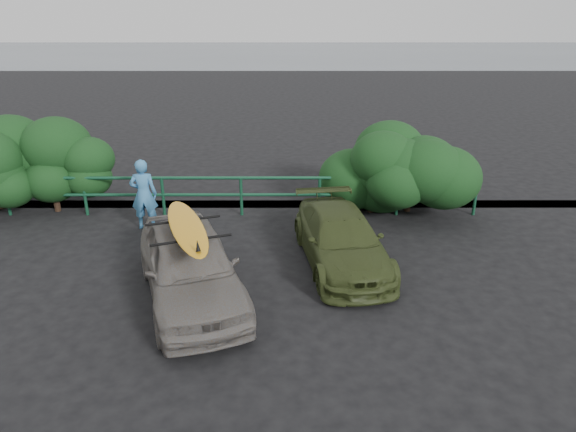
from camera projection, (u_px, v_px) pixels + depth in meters
name	position (u px, v px, depth m)	size (l,w,h in m)	color
ground	(158.00, 324.00, 8.65)	(80.00, 80.00, 0.00)	black
ocean	(270.00, 54.00, 64.38)	(200.00, 200.00, 0.00)	#525C64
guardrail	(202.00, 196.00, 13.10)	(14.00, 0.08, 1.04)	#14492E
shrub_left	(17.00, 167.00, 13.22)	(3.20, 2.40, 2.36)	#163C17
shrub_right	(395.00, 171.00, 13.38)	(3.20, 2.40, 2.05)	#163C17
sedan	(190.00, 266.00, 9.17)	(1.59, 3.96, 1.35)	#69635E
olive_vehicle	(341.00, 239.00, 10.54)	(1.54, 3.78, 1.10)	#37421D
man	(144.00, 194.00, 12.19)	(0.63, 0.41, 1.72)	teal
roof_rack	(187.00, 230.00, 8.91)	(1.36, 0.95, 0.05)	black
surfboard	(187.00, 226.00, 8.89)	(0.56, 2.69, 0.08)	orange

